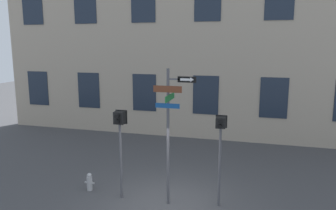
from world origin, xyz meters
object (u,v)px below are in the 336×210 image
(pedestrian_signal_left, at_px, (120,130))
(fire_hydrant, at_px, (90,182))
(street_sign_pole, at_px, (170,124))
(pedestrian_signal_right, at_px, (220,138))

(pedestrian_signal_left, relative_size, fire_hydrant, 4.72)
(street_sign_pole, height_order, pedestrian_signal_right, street_sign_pole)
(street_sign_pole, height_order, pedestrian_signal_left, street_sign_pole)
(street_sign_pole, distance_m, fire_hydrant, 3.79)
(pedestrian_signal_right, height_order, fire_hydrant, pedestrian_signal_right)
(street_sign_pole, relative_size, pedestrian_signal_right, 1.49)
(pedestrian_signal_left, bearing_deg, pedestrian_signal_right, 5.65)
(pedestrian_signal_right, bearing_deg, fire_hydrant, -179.09)
(street_sign_pole, bearing_deg, fire_hydrant, 175.66)
(street_sign_pole, height_order, fire_hydrant, street_sign_pole)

